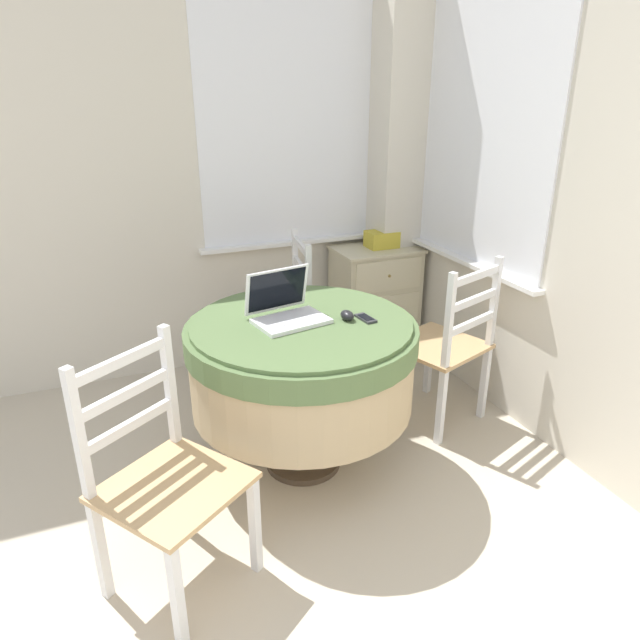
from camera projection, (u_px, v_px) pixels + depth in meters
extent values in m
cube|color=beige|center=(34.00, 173.00, 3.05)|extent=(4.51, 0.06, 2.55)
cube|color=white|center=(287.00, 125.00, 3.44)|extent=(1.10, 0.01, 1.42)
cube|color=white|center=(291.00, 243.00, 3.69)|extent=(1.18, 0.07, 0.02)
cube|color=white|center=(485.00, 130.00, 3.02)|extent=(0.01, 1.10, 1.42)
cube|color=white|center=(467.00, 262.00, 3.28)|extent=(0.07, 1.18, 0.02)
cube|color=beige|center=(396.00, 159.00, 3.64)|extent=(0.28, 0.28, 2.55)
cylinder|color=#4C3D2D|center=(303.00, 460.00, 2.78)|extent=(0.36, 0.36, 0.03)
cylinder|color=#4C3D2D|center=(302.00, 395.00, 2.64)|extent=(0.11, 0.11, 0.70)
cylinder|color=tan|center=(302.00, 365.00, 2.58)|extent=(1.01, 1.01, 0.40)
cylinder|color=#567042|center=(302.00, 336.00, 2.53)|extent=(1.03, 1.03, 0.11)
cylinder|color=#567042|center=(301.00, 323.00, 2.50)|extent=(0.98, 0.98, 0.02)
cube|color=white|center=(291.00, 321.00, 2.48)|extent=(0.34, 0.26, 0.02)
cube|color=silver|center=(290.00, 318.00, 2.48)|extent=(0.29, 0.17, 0.00)
cube|color=white|center=(277.00, 289.00, 2.53)|extent=(0.31, 0.11, 0.20)
cube|color=black|center=(277.00, 290.00, 2.53)|extent=(0.28, 0.09, 0.18)
ellipsoid|color=black|center=(347.00, 315.00, 2.51)|extent=(0.05, 0.08, 0.04)
cube|color=#2D2D33|center=(366.00, 318.00, 2.52)|extent=(0.06, 0.12, 0.01)
cube|color=black|center=(366.00, 317.00, 2.51)|extent=(0.05, 0.08, 0.00)
cube|color=tan|center=(271.00, 319.00, 3.37)|extent=(0.49, 0.50, 0.02)
cube|color=white|center=(238.00, 343.00, 3.59)|extent=(0.04, 0.04, 0.42)
cube|color=white|center=(244.00, 370.00, 3.24)|extent=(0.04, 0.04, 0.42)
cube|color=white|center=(296.00, 337.00, 3.66)|extent=(0.04, 0.04, 0.42)
cube|color=white|center=(309.00, 364.00, 3.32)|extent=(0.04, 0.04, 0.42)
cube|color=white|center=(295.00, 267.00, 3.49)|extent=(0.04, 0.04, 0.48)
cube|color=white|center=(308.00, 287.00, 3.14)|extent=(0.04, 0.04, 0.48)
cube|color=white|center=(301.00, 246.00, 3.24)|extent=(0.08, 0.39, 0.04)
cube|color=white|center=(301.00, 267.00, 3.29)|extent=(0.08, 0.39, 0.04)
cube|color=white|center=(302.00, 288.00, 3.34)|extent=(0.08, 0.39, 0.04)
cube|color=tan|center=(438.00, 345.00, 3.03)|extent=(0.56, 0.55, 0.02)
cube|color=white|center=(429.00, 360.00, 3.36)|extent=(0.04, 0.04, 0.42)
cube|color=white|center=(385.00, 381.00, 3.12)|extent=(0.04, 0.04, 0.42)
cube|color=white|center=(484.00, 383.00, 3.10)|extent=(0.04, 0.04, 0.42)
cube|color=white|center=(441.00, 407.00, 2.86)|extent=(0.04, 0.04, 0.42)
cube|color=white|center=(494.00, 302.00, 2.92)|extent=(0.04, 0.04, 0.48)
cube|color=white|center=(449.00, 321.00, 2.68)|extent=(0.04, 0.04, 0.48)
cube|color=white|center=(476.00, 276.00, 2.73)|extent=(0.37, 0.15, 0.04)
cube|color=white|center=(474.00, 300.00, 2.78)|extent=(0.37, 0.15, 0.04)
cube|color=white|center=(471.00, 324.00, 2.83)|extent=(0.37, 0.15, 0.04)
cube|color=tan|center=(174.00, 487.00, 1.96)|extent=(0.60, 0.60, 0.02)
cube|color=white|center=(177.00, 598.00, 1.80)|extent=(0.05, 0.05, 0.42)
cube|color=white|center=(255.00, 525.00, 2.10)|extent=(0.05, 0.05, 0.42)
cube|color=white|center=(100.00, 549.00, 1.98)|extent=(0.05, 0.05, 0.42)
cube|color=white|center=(182.00, 488.00, 2.28)|extent=(0.05, 0.05, 0.42)
cube|color=white|center=(79.00, 435.00, 1.81)|extent=(0.04, 0.04, 0.48)
cube|color=white|center=(170.00, 385.00, 2.11)|extent=(0.04, 0.04, 0.48)
cube|color=white|center=(121.00, 361.00, 1.89)|extent=(0.33, 0.24, 0.04)
cube|color=white|center=(126.00, 394.00, 1.93)|extent=(0.33, 0.24, 0.04)
cube|color=white|center=(130.00, 425.00, 1.98)|extent=(0.33, 0.24, 0.04)
cube|color=beige|center=(374.00, 301.00, 3.87)|extent=(0.53, 0.36, 0.71)
cube|color=beige|center=(376.00, 249.00, 3.73)|extent=(0.55, 0.39, 0.02)
cube|color=beige|center=(389.00, 276.00, 3.62)|extent=(0.46, 0.01, 0.20)
sphere|color=olive|center=(390.00, 276.00, 3.61)|extent=(0.02, 0.02, 0.02)
cube|color=beige|center=(387.00, 310.00, 3.71)|extent=(0.46, 0.01, 0.20)
sphere|color=olive|center=(388.00, 311.00, 3.70)|extent=(0.02, 0.02, 0.02)
cube|color=beige|center=(386.00, 343.00, 3.80)|extent=(0.46, 0.01, 0.20)
sphere|color=olive|center=(386.00, 344.00, 3.79)|extent=(0.02, 0.02, 0.02)
cube|color=gold|center=(382.00, 239.00, 3.72)|extent=(0.20, 0.15, 0.11)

